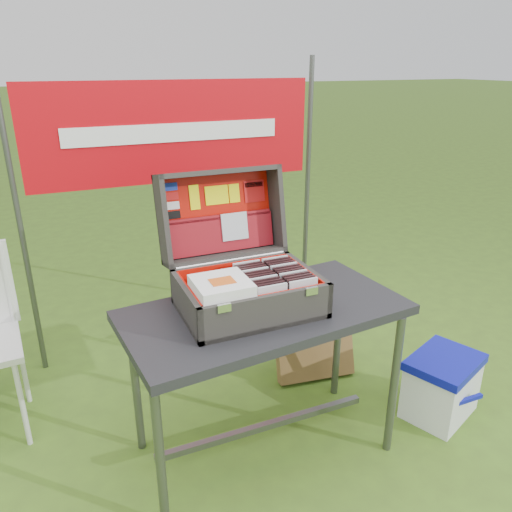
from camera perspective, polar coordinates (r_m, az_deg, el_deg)
name	(u,v)px	position (r m, az deg, el deg)	size (l,w,h in m)	color
ground	(253,450)	(2.45, -0.37, -21.34)	(80.00, 80.00, 0.00)	#405F1E
table	(265,382)	(2.24, 0.98, -14.19)	(1.15, 0.58, 0.72)	black
table_top	(265,312)	(2.06, 1.04, -6.47)	(1.15, 0.58, 0.04)	black
table_leg_fl	(160,455)	(1.96, -10.94, -21.47)	(0.04, 0.04, 0.68)	#59595B
table_leg_fr	(394,386)	(2.33, 15.47, -14.17)	(0.04, 0.04, 0.68)	#59595B
table_leg_bl	(136,385)	(2.32, -13.58, -14.14)	(0.04, 0.04, 0.68)	#59595B
table_leg_br	(338,337)	(2.63, 9.33, -9.12)	(0.04, 0.04, 0.68)	#59595B
table_brace	(264,426)	(2.39, 0.94, -18.89)	(1.00, 0.03, 0.03)	#59595B
suitcase	(243,246)	(1.99, -1.50, 1.12)	(0.54, 0.55, 0.51)	#43403B
suitcase_base_bottom	(249,307)	(2.04, -0.80, -5.89)	(0.54, 0.39, 0.02)	#43403B
suitcase_base_wall_front	(268,313)	(1.86, 1.38, -6.56)	(0.54, 0.02, 0.15)	#43403B
suitcase_base_wall_back	(233,277)	(2.16, -2.68, -2.37)	(0.54, 0.02, 0.15)	#43403B
suitcase_base_wall_left	(186,305)	(1.93, -8.02, -5.59)	(0.02, 0.39, 0.15)	#43403B
suitcase_base_wall_right	(306,283)	(2.11, 5.76, -3.07)	(0.02, 0.39, 0.15)	#43403B
suitcase_liner_floor	(249,304)	(2.03, -0.80, -5.54)	(0.50, 0.35, 0.01)	red
suitcase_latch_left	(224,308)	(1.76, -3.67, -5.95)	(0.05, 0.01, 0.03)	silver
suitcase_latch_right	(311,291)	(1.89, 6.36, -4.00)	(0.05, 0.01, 0.03)	silver
suitcase_hinge	(232,260)	(2.15, -2.81, -0.48)	(0.02, 0.02, 0.49)	silver
suitcase_lid_back	(217,214)	(2.25, -4.45, 4.86)	(0.54, 0.39, 0.02)	#43403B
suitcase_lid_rim_far	(218,172)	(2.18, -4.41, 9.58)	(0.54, 0.02, 0.15)	#43403B
suitcase_lid_rim_near	(226,256)	(2.21, -3.48, 0.05)	(0.54, 0.02, 0.15)	#43403B
suitcase_lid_rim_left	(163,221)	(2.12, -10.63, 3.91)	(0.02, 0.39, 0.15)	#43403B
suitcase_lid_rim_right	(276,208)	(2.28, 2.28, 5.53)	(0.02, 0.39, 0.15)	#43403B
suitcase_lid_liner	(218,214)	(2.23, -4.34, 4.84)	(0.50, 0.34, 0.01)	red
suitcase_liner_wall_front	(266,309)	(1.86, 1.20, -6.09)	(0.50, 0.01, 0.12)	red
suitcase_liner_wall_back	(234,276)	(2.15, -2.55, -2.24)	(0.50, 0.01, 0.12)	red
suitcase_liner_wall_left	(189,302)	(1.93, -7.64, -5.24)	(0.01, 0.35, 0.12)	red
suitcase_liner_wall_right	(303,281)	(2.10, 5.45, -2.87)	(0.01, 0.35, 0.12)	red
suitcase_lid_pocket	(222,234)	(2.23, -3.96, 2.51)	(0.48, 0.16, 0.03)	maroon
suitcase_pocket_edge	(220,217)	(2.21, -4.11, 4.49)	(0.47, 0.02, 0.02)	maroon
suitcase_pocket_cd	(235,226)	(2.22, -2.47, 3.41)	(0.12, 0.12, 0.01)	silver
lid_sticker_cc_a	(171,187)	(2.17, -9.68, 7.81)	(0.05, 0.03, 0.00)	#1933B2
lid_sticker_cc_b	(172,196)	(2.17, -9.56, 6.76)	(0.05, 0.03, 0.00)	red
lid_sticker_cc_c	(173,206)	(2.17, -9.44, 5.71)	(0.05, 0.03, 0.00)	white
lid_sticker_cc_d	(174,215)	(2.17, -9.32, 4.67)	(0.05, 0.03, 0.00)	black
lid_card_neon_tall	(195,197)	(2.19, -7.04, 6.67)	(0.04, 0.11, 0.00)	#F3F009
lid_card_neon_main	(217,195)	(2.22, -4.50, 6.96)	(0.11, 0.08, 0.00)	#F3F009
lid_card_neon_small	(234,193)	(2.25, -2.50, 7.18)	(0.05, 0.08, 0.00)	#F3F009
lid_sticker_band	(254,191)	(2.28, -0.20, 7.42)	(0.10, 0.10, 0.00)	red
lid_sticker_band_bar	(254,185)	(2.28, -0.27, 8.17)	(0.09, 0.02, 0.00)	black
cd_left_0	(272,302)	(1.89, 1.87, -5.27)	(0.12, 0.01, 0.14)	silver
cd_left_1	(270,300)	(1.91, 1.60, -5.01)	(0.12, 0.01, 0.14)	black
cd_left_2	(268,297)	(1.92, 1.33, -4.75)	(0.12, 0.01, 0.14)	black
cd_left_3	(265,295)	(1.94, 1.07, -4.50)	(0.12, 0.01, 0.14)	black
cd_left_4	(263,293)	(1.96, 0.81, -4.25)	(0.12, 0.01, 0.14)	silver
cd_left_5	(261,291)	(1.98, 0.56, -4.00)	(0.12, 0.01, 0.14)	black
cd_left_6	(259,289)	(1.99, 0.31, -3.76)	(0.12, 0.01, 0.14)	black
cd_left_7	(257,287)	(2.01, 0.06, -3.52)	(0.12, 0.01, 0.14)	black
cd_left_8	(254,285)	(2.03, -0.18, -3.29)	(0.12, 0.01, 0.14)	silver
cd_left_9	(252,283)	(2.05, -0.41, -3.06)	(0.12, 0.01, 0.14)	black
cd_left_10	(250,281)	(2.07, -0.64, -2.83)	(0.12, 0.01, 0.14)	black
cd_left_11	(248,279)	(2.08, -0.87, -2.61)	(0.12, 0.01, 0.14)	black
cd_left_12	(247,277)	(2.10, -1.09, -2.39)	(0.12, 0.01, 0.14)	silver
cd_right_0	(303,296)	(1.94, 5.39, -4.57)	(0.12, 0.01, 0.14)	silver
cd_right_1	(300,294)	(1.96, 5.10, -4.32)	(0.12, 0.01, 0.14)	black
cd_right_2	(298,292)	(1.98, 4.80, -4.07)	(0.12, 0.01, 0.14)	black
cd_right_3	(295,289)	(1.99, 4.52, -3.83)	(0.12, 0.01, 0.14)	black
cd_right_4	(293,287)	(2.01, 4.23, -3.59)	(0.12, 0.01, 0.14)	silver
cd_right_5	(290,285)	(2.03, 3.96, -3.36)	(0.12, 0.01, 0.14)	black
cd_right_6	(288,283)	(2.05, 3.68, -3.13)	(0.12, 0.01, 0.14)	black
cd_right_7	(286,281)	(2.06, 3.42, -2.91)	(0.12, 0.01, 0.14)	black
cd_right_8	(283,279)	(2.08, 3.15, -2.69)	(0.12, 0.01, 0.14)	silver
cd_right_9	(281,277)	(2.10, 2.90, -2.47)	(0.12, 0.01, 0.14)	black
cd_right_10	(279,276)	(2.12, 2.64, -2.25)	(0.12, 0.01, 0.14)	black
cd_right_11	(277,274)	(2.13, 2.39, -2.04)	(0.12, 0.01, 0.14)	black
cd_right_12	(275,272)	(2.15, 2.15, -1.84)	(0.12, 0.01, 0.14)	silver
songbook_0	(222,290)	(1.87, -3.96, -3.84)	(0.20, 0.20, 0.01)	white
songbook_1	(221,288)	(1.87, -3.97, -3.71)	(0.20, 0.20, 0.01)	white
songbook_2	(221,287)	(1.87, -3.97, -3.57)	(0.20, 0.20, 0.01)	white
songbook_3	(221,286)	(1.86, -3.98, -3.43)	(0.20, 0.20, 0.01)	white
songbook_4	(221,285)	(1.86, -3.98, -3.29)	(0.20, 0.20, 0.01)	white
songbook_5	(221,283)	(1.86, -3.98, -3.15)	(0.20, 0.20, 0.01)	white
songbook_6	(221,282)	(1.86, -3.99, -3.01)	(0.20, 0.20, 0.01)	white
songbook_7	(221,281)	(1.85, -3.99, -2.87)	(0.20, 0.20, 0.01)	white
songbook_graphic	(222,281)	(1.84, -3.89, -2.87)	(0.09, 0.07, 0.00)	#D85919
cooler	(441,386)	(2.72, 20.42, -13.74)	(0.36, 0.28, 0.32)	white
cooler_body	(441,389)	(2.73, 20.37, -14.11)	(0.35, 0.26, 0.28)	white
cooler_lid	(445,362)	(2.65, 20.81, -11.27)	(0.36, 0.28, 0.04)	#0D139C
cooler_handle	(464,401)	(2.63, 22.68, -15.04)	(0.22, 0.02, 0.02)	#0D139C
chair_leg_fr	(22,404)	(2.57, -25.17, -15.03)	(0.02, 0.02, 0.45)	silver
chair_leg_br	(23,364)	(2.86, -25.13, -11.14)	(0.02, 0.02, 0.45)	silver
chair_upright_right	(7,285)	(2.68, -26.57, -2.96)	(0.02, 0.02, 0.42)	silver
cardboard_box	(314,338)	(2.83, 6.59, -9.25)	(0.44, 0.07, 0.46)	olive
banner_post_left	(21,228)	(2.88, -25.30, 2.86)	(0.03, 0.03, 1.70)	#59595B
banner_post_right	(307,196)	(3.27, 5.84, 6.83)	(0.03, 0.03, 1.70)	#59595B
banner	(175,132)	(2.86, -9.23, 13.79)	(1.60, 0.01, 0.55)	#B2060F
banner_text	(176,133)	(2.85, -9.17, 13.76)	(1.20, 0.00, 0.10)	white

